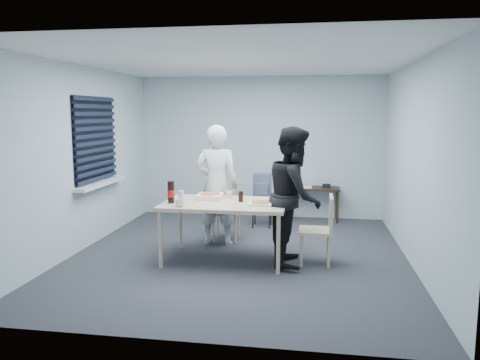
% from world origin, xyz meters
% --- Properties ---
extents(room, '(5.00, 5.00, 5.00)m').
position_xyz_m(room, '(-2.20, 0.40, 1.44)').
color(room, '#302F35').
rests_on(room, ground).
extents(dining_table, '(1.60, 1.01, 0.78)m').
position_xyz_m(dining_table, '(-0.15, -0.24, 0.72)').
color(dining_table, beige).
rests_on(dining_table, ground).
extents(chair_far, '(0.42, 0.42, 0.89)m').
position_xyz_m(chair_far, '(-0.32, 0.83, 0.51)').
color(chair_far, beige).
rests_on(chair_far, ground).
extents(chair_right, '(0.42, 0.42, 0.89)m').
position_xyz_m(chair_right, '(1.11, -0.20, 0.51)').
color(chair_right, beige).
rests_on(chair_right, ground).
extents(person_white, '(0.65, 0.42, 1.77)m').
position_xyz_m(person_white, '(-0.41, 0.49, 0.89)').
color(person_white, silver).
rests_on(person_white, ground).
extents(person_black, '(0.47, 0.86, 1.77)m').
position_xyz_m(person_black, '(0.75, -0.23, 0.89)').
color(person_black, black).
rests_on(person_black, ground).
extents(side_table, '(0.91, 0.40, 0.61)m').
position_xyz_m(side_table, '(1.00, 2.28, 0.53)').
color(side_table, black).
rests_on(side_table, ground).
extents(stool, '(0.36, 0.36, 0.50)m').
position_xyz_m(stool, '(0.13, 1.66, 0.39)').
color(stool, black).
rests_on(stool, ground).
extents(backpack, '(0.30, 0.22, 0.42)m').
position_xyz_m(backpack, '(0.13, 1.65, 0.70)').
color(backpack, slate).
rests_on(backpack, stool).
extents(pizza_box_a, '(0.32, 0.32, 0.08)m').
position_xyz_m(pizza_box_a, '(-0.40, -0.04, 0.82)').
color(pizza_box_a, white).
rests_on(pizza_box_a, dining_table).
extents(pizza_box_b, '(0.29, 0.29, 0.04)m').
position_xyz_m(pizza_box_b, '(0.33, -0.33, 0.80)').
color(pizza_box_b, white).
rests_on(pizza_box_b, dining_table).
extents(mug_a, '(0.17, 0.17, 0.10)m').
position_xyz_m(mug_a, '(-0.65, -0.60, 0.83)').
color(mug_a, silver).
rests_on(mug_a, dining_table).
extents(mug_b, '(0.10, 0.10, 0.09)m').
position_xyz_m(mug_b, '(-0.16, 0.10, 0.82)').
color(mug_b, silver).
rests_on(mug_b, dining_table).
extents(cola_glass, '(0.08, 0.08, 0.14)m').
position_xyz_m(cola_glass, '(0.05, -0.16, 0.85)').
color(cola_glass, black).
rests_on(cola_glass, dining_table).
extents(soda_bottle, '(0.09, 0.09, 0.29)m').
position_xyz_m(soda_bottle, '(-0.83, -0.39, 0.92)').
color(soda_bottle, black).
rests_on(soda_bottle, dining_table).
extents(plastic_cups, '(0.08, 0.08, 0.18)m').
position_xyz_m(plastic_cups, '(-0.67, -0.47, 0.87)').
color(plastic_cups, silver).
rests_on(plastic_cups, dining_table).
extents(rubber_band, '(0.07, 0.07, 0.00)m').
position_xyz_m(rubber_band, '(0.04, -0.56, 0.78)').
color(rubber_band, red).
rests_on(rubber_band, dining_table).
extents(papers, '(0.29, 0.34, 0.00)m').
position_xyz_m(papers, '(0.85, 2.27, 0.61)').
color(papers, white).
rests_on(papers, side_table).
extents(black_box, '(0.16, 0.12, 0.06)m').
position_xyz_m(black_box, '(1.22, 2.30, 0.64)').
color(black_box, black).
rests_on(black_box, side_table).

